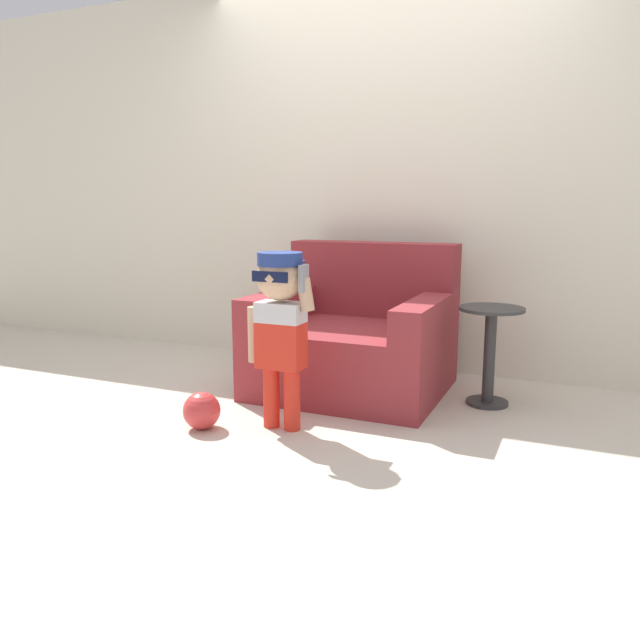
{
  "coord_description": "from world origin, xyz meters",
  "views": [
    {
      "loc": [
        1.27,
        -3.39,
        1.11
      ],
      "look_at": [
        -0.04,
        -0.38,
        0.49
      ],
      "focal_mm": 35.0,
      "sensor_mm": 36.0,
      "label": 1
    }
  ],
  "objects_px": {
    "armchair": "(356,339)",
    "side_table": "(490,347)",
    "person_child": "(280,313)",
    "toy_ball": "(202,411)"
  },
  "relations": [
    {
      "from": "person_child",
      "to": "side_table",
      "type": "xyz_separation_m",
      "value": [
        0.88,
        0.8,
        -0.26
      ]
    },
    {
      "from": "armchair",
      "to": "side_table",
      "type": "xyz_separation_m",
      "value": [
        0.79,
        0.0,
        0.02
      ]
    },
    {
      "from": "side_table",
      "to": "toy_ball",
      "type": "distance_m",
      "value": 1.59
    },
    {
      "from": "armchair",
      "to": "toy_ball",
      "type": "bearing_deg",
      "value": -115.55
    },
    {
      "from": "armchair",
      "to": "toy_ball",
      "type": "height_order",
      "value": "armchair"
    },
    {
      "from": "person_child",
      "to": "toy_ball",
      "type": "xyz_separation_m",
      "value": [
        -0.36,
        -0.17,
        -0.49
      ]
    },
    {
      "from": "armchair",
      "to": "person_child",
      "type": "height_order",
      "value": "person_child"
    },
    {
      "from": "person_child",
      "to": "toy_ball",
      "type": "height_order",
      "value": "person_child"
    },
    {
      "from": "armchair",
      "to": "side_table",
      "type": "distance_m",
      "value": 0.79
    },
    {
      "from": "armchair",
      "to": "person_child",
      "type": "bearing_deg",
      "value": -97.14
    }
  ]
}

